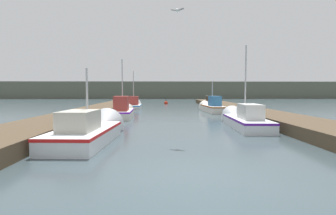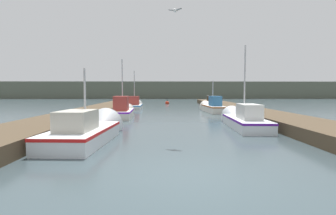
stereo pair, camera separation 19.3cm
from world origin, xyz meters
TOP-DOWN VIEW (x-y plane):
  - ground_plane at (0.00, 0.00)m, footprint 200.00×200.00m
  - dock_left at (-6.29, 16.00)m, footprint 2.96×40.00m
  - dock_right at (6.29, 16.00)m, footprint 2.96×40.00m
  - distant_shore_ridge at (0.00, 63.80)m, footprint 120.00×16.00m
  - fishing_boat_0 at (-3.59, 4.59)m, footprint 2.05×5.49m
  - fishing_boat_1 at (3.80, 8.40)m, footprint 1.77×5.86m
  - fishing_boat_2 at (-3.63, 13.64)m, footprint 1.58×4.96m
  - fishing_boat_3 at (4.00, 18.70)m, footprint 1.63×5.88m
  - fishing_boat_4 at (-3.81, 23.31)m, footprint 1.70×4.81m
  - mooring_piling_0 at (4.94, 19.02)m, footprint 0.26×0.26m
  - mooring_piling_1 at (4.85, 25.88)m, footprint 0.33×0.33m
  - channel_buoy at (-0.06, 32.21)m, footprint 0.56×0.56m
  - seagull_lead at (-0.11, 4.71)m, footprint 0.55×0.33m

SIDE VIEW (x-z plane):
  - ground_plane at x=0.00m, z-range 0.00..0.00m
  - channel_buoy at x=-0.06m, z-range -0.37..0.69m
  - dock_left at x=-6.29m, z-range 0.00..0.55m
  - dock_right at x=6.29m, z-range 0.00..0.55m
  - fishing_boat_4 at x=-3.81m, z-range -1.96..2.70m
  - fishing_boat_1 at x=3.80m, z-range -2.03..2.84m
  - fishing_boat_0 at x=-3.59m, z-range -1.30..2.11m
  - fishing_boat_3 at x=4.00m, z-range -1.16..2.05m
  - mooring_piling_0 at x=4.94m, z-range 0.01..0.96m
  - fishing_boat_2 at x=-3.63m, z-range -1.84..2.81m
  - mooring_piling_1 at x=4.85m, z-range 0.01..1.35m
  - distant_shore_ridge at x=0.00m, z-range 0.00..4.08m
  - seagull_lead at x=-0.11m, z-range 5.14..5.27m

